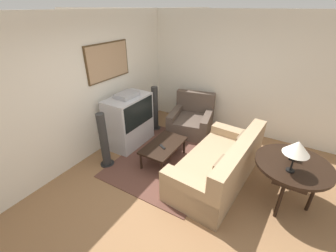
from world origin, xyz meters
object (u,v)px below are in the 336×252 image
(armchair, at_px, (191,121))
(speaker_tower_right, at_px, (155,110))
(tv, at_px, (129,120))
(couch, at_px, (219,166))
(table_lamp, at_px, (297,148))
(speaker_tower_left, at_px, (104,142))
(console_table, at_px, (293,167))
(mantel_clock, at_px, (294,153))
(coffee_table, at_px, (164,146))

(armchair, height_order, speaker_tower_right, speaker_tower_right)
(tv, xyz_separation_m, armchair, (1.20, -0.92, -0.29))
(tv, relative_size, couch, 0.58)
(table_lamp, height_order, speaker_tower_left, table_lamp)
(console_table, bearing_deg, table_lamp, 169.73)
(table_lamp, height_order, mantel_clock, table_lamp)
(armchair, distance_m, console_table, 2.64)
(couch, relative_size, coffee_table, 2.14)
(armchair, relative_size, coffee_table, 1.19)
(console_table, xyz_separation_m, table_lamp, (-0.22, 0.04, 0.45))
(speaker_tower_right, bearing_deg, coffee_table, -139.37)
(coffee_table, bearing_deg, speaker_tower_right, 40.63)
(speaker_tower_left, distance_m, speaker_tower_right, 1.70)
(coffee_table, xyz_separation_m, speaker_tower_left, (-0.66, 0.89, 0.17))
(mantel_clock, bearing_deg, table_lamp, 179.88)
(console_table, distance_m, speaker_tower_left, 3.16)
(tv, xyz_separation_m, table_lamp, (-0.34, -3.13, 0.56))
(mantel_clock, xyz_separation_m, speaker_tower_left, (-0.86, 3.03, -0.31))
(tv, relative_size, armchair, 1.03)
(speaker_tower_right, bearing_deg, table_lamp, -111.46)
(couch, distance_m, speaker_tower_right, 2.27)
(couch, height_order, mantel_clock, mantel_clock)
(console_table, height_order, speaker_tower_left, speaker_tower_left)
(tv, relative_size, coffee_table, 1.23)
(tv, height_order, table_lamp, table_lamp)
(armchair, bearing_deg, couch, -60.51)
(speaker_tower_left, bearing_deg, speaker_tower_right, 0.00)
(armchair, height_order, speaker_tower_left, speaker_tower_left)
(couch, relative_size, speaker_tower_right, 1.90)
(couch, distance_m, armchair, 1.82)
(mantel_clock, bearing_deg, console_table, -164.72)
(speaker_tower_right, bearing_deg, speaker_tower_left, 180.00)
(console_table, bearing_deg, mantel_clock, 15.28)
(speaker_tower_right, bearing_deg, console_table, -107.64)
(armchair, bearing_deg, console_table, -41.99)
(speaker_tower_right, bearing_deg, armchair, -67.06)
(armchair, distance_m, speaker_tower_left, 2.22)
(speaker_tower_right, bearing_deg, tv, 173.60)
(couch, relative_size, armchair, 1.79)
(table_lamp, xyz_separation_m, mantel_clock, (0.36, -0.00, -0.30))
(console_table, xyz_separation_m, mantel_clock, (0.14, 0.04, 0.15))
(couch, distance_m, console_table, 1.12)
(armchair, height_order, table_lamp, table_lamp)
(coffee_table, bearing_deg, tv, 79.06)
(console_table, xyz_separation_m, speaker_tower_right, (0.98, 3.07, -0.16))
(armchair, bearing_deg, coffee_table, -98.61)
(couch, distance_m, speaker_tower_left, 2.14)
(mantel_clock, distance_m, speaker_tower_right, 3.16)
(tv, xyz_separation_m, coffee_table, (-0.19, -0.99, -0.22))
(coffee_table, relative_size, speaker_tower_left, 0.89)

